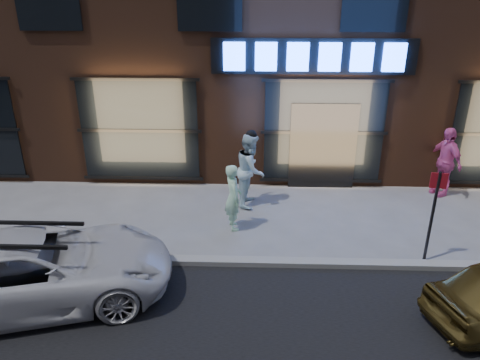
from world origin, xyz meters
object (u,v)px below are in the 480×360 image
object	(u,v)px
man_cap	(251,169)
white_suv	(38,269)
passerby	(445,162)
man_bowtie	(233,197)
sign_post	(433,209)

from	to	relation	value
man_cap	white_suv	size ratio (longest dim) A/B	0.40
white_suv	passerby	bearing A→B (deg)	-77.46
man_bowtie	passerby	size ratio (longest dim) A/B	0.85
man_cap	passerby	xyz separation A→B (m)	(5.15, 0.76, -0.01)
sign_post	man_cap	bearing A→B (deg)	153.38
white_suv	sign_post	bearing A→B (deg)	-94.31
man_bowtie	man_cap	size ratio (longest dim) A/B	0.83
man_cap	sign_post	bearing A→B (deg)	-117.51
white_suv	man_cap	bearing A→B (deg)	-58.72
man_cap	passerby	size ratio (longest dim) A/B	1.02
man_cap	passerby	world-z (taller)	man_cap
passerby	sign_post	xyz separation A→B (m)	(-1.47, -3.31, 0.28)
man_bowtie	sign_post	world-z (taller)	sign_post
passerby	sign_post	world-z (taller)	sign_post
man_cap	sign_post	xyz separation A→B (m)	(3.68, -2.55, 0.26)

